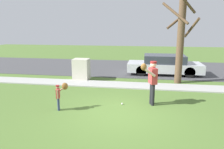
{
  "coord_description": "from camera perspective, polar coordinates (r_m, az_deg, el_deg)",
  "views": [
    {
      "loc": [
        0.87,
        -6.88,
        2.94
      ],
      "look_at": [
        -0.54,
        1.69,
        1.0
      ],
      "focal_mm": 33.8,
      "sensor_mm": 36.0,
      "label": 1
    }
  ],
  "objects": [
    {
      "name": "ground_plane",
      "position": [
        10.83,
        4.37,
        -3.2
      ],
      "size": [
        48.0,
        48.0,
        0.0
      ],
      "primitive_type": "plane",
      "color": "#4C6B2D"
    },
    {
      "name": "sidewalk_strip",
      "position": [
        10.91,
        4.42,
        -2.91
      ],
      "size": [
        36.0,
        1.2,
        0.06
      ],
      "primitive_type": "cube",
      "color": "#A3A39E",
      "rests_on": "ground"
    },
    {
      "name": "road_surface",
      "position": [
        15.78,
        6.0,
        1.83
      ],
      "size": [
        36.0,
        6.8,
        0.02
      ],
      "primitive_type": "cube",
      "color": "#424244",
      "rests_on": "ground"
    },
    {
      "name": "person_adult",
      "position": [
        8.12,
        10.75,
        -0.97
      ],
      "size": [
        0.65,
        0.78,
        1.71
      ],
      "rotation": [
        0.0,
        0.0,
        -2.82
      ],
      "color": "black",
      "rests_on": "ground"
    },
    {
      "name": "person_child",
      "position": [
        7.85,
        -13.83,
        -4.74
      ],
      "size": [
        0.41,
        0.47,
        0.98
      ],
      "rotation": [
        0.0,
        0.0,
        0.32
      ],
      "color": "navy",
      "rests_on": "ground"
    },
    {
      "name": "baseball",
      "position": [
        8.29,
        2.72,
        -7.93
      ],
      "size": [
        0.07,
        0.07,
        0.07
      ],
      "primitive_type": "sphere",
      "color": "white",
      "rests_on": "ground"
    },
    {
      "name": "utility_cabinet",
      "position": [
        12.15,
        -8.28,
        1.39
      ],
      "size": [
        0.87,
        0.76,
        1.21
      ],
      "primitive_type": "cube",
      "color": "beige",
      "rests_on": "ground"
    },
    {
      "name": "street_tree_near",
      "position": [
        11.67,
        18.09,
        9.34
      ],
      "size": [
        1.84,
        1.88,
        4.48
      ],
      "color": "brown",
      "rests_on": "ground"
    },
    {
      "name": "parked_sedan_silver",
      "position": [
        13.85,
        13.94,
        2.59
      ],
      "size": [
        4.6,
        1.8,
        1.23
      ],
      "color": "silver",
      "rests_on": "road_surface"
    }
  ]
}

